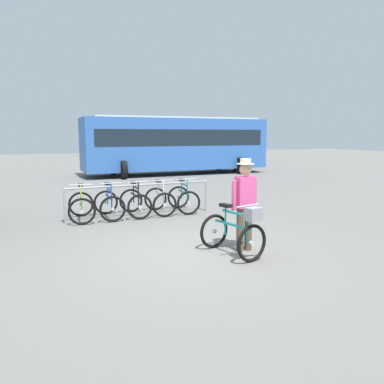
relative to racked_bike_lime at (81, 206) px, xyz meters
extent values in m
plane|color=slate|center=(1.59, -3.56, -0.37)|extent=(80.00, 80.00, 0.00)
cylinder|color=#99999E|center=(-0.42, -0.19, 0.06)|extent=(0.06, 0.06, 0.85)
cylinder|color=#99999E|center=(3.43, -0.12, 0.06)|extent=(0.06, 0.06, 0.85)
cylinder|color=#99999E|center=(1.51, -0.15, 0.48)|extent=(3.85, 0.12, 0.05)
torus|color=black|center=(0.05, 0.51, -0.04)|extent=(0.67, 0.16, 0.66)
cylinder|color=#B7B7BC|center=(0.05, 0.51, -0.04)|extent=(0.09, 0.07, 0.08)
torus|color=black|center=(-0.05, -0.51, -0.04)|extent=(0.67, 0.16, 0.66)
cylinder|color=#B7B7BC|center=(-0.05, -0.51, -0.04)|extent=(0.09, 0.07, 0.08)
cube|color=#9ED14C|center=(0.00, 0.00, 0.19)|extent=(0.13, 0.92, 0.04)
cube|color=#9ED14C|center=(-0.01, -0.05, 0.41)|extent=(0.10, 0.61, 0.04)
cylinder|color=#9ED14C|center=(0.02, 0.18, 0.24)|extent=(0.03, 0.03, 0.55)
cube|color=black|center=(0.02, 0.18, 0.51)|extent=(0.15, 0.25, 0.06)
cylinder|color=#9ED14C|center=(-0.04, -0.38, 0.28)|extent=(0.03, 0.03, 0.63)
cylinder|color=#B7B7BC|center=(-0.04, -0.38, 0.59)|extent=(0.52, 0.08, 0.03)
torus|color=black|center=(0.71, 0.52, -0.04)|extent=(0.66, 0.09, 0.66)
cylinder|color=#B7B7BC|center=(0.71, 0.52, -0.04)|extent=(0.08, 0.06, 0.08)
torus|color=black|center=(0.69, -0.50, -0.04)|extent=(0.66, 0.09, 0.66)
cylinder|color=#B7B7BC|center=(0.69, -0.50, -0.04)|extent=(0.08, 0.06, 0.08)
cube|color=#2D56B7|center=(0.70, 0.01, 0.19)|extent=(0.06, 0.92, 0.04)
cube|color=#2D56B7|center=(0.70, -0.04, 0.41)|extent=(0.05, 0.61, 0.04)
cylinder|color=#2D56B7|center=(0.70, 0.20, 0.24)|extent=(0.03, 0.03, 0.55)
cube|color=black|center=(0.70, 0.20, 0.51)|extent=(0.13, 0.24, 0.06)
cylinder|color=#2D56B7|center=(0.69, -0.37, 0.28)|extent=(0.03, 0.03, 0.63)
cylinder|color=#B7B7BC|center=(0.69, -0.37, 0.59)|extent=(0.52, 0.04, 0.03)
torus|color=black|center=(1.41, 0.54, -0.04)|extent=(0.66, 0.11, 0.66)
cylinder|color=#B7B7BC|center=(1.41, 0.54, -0.04)|extent=(0.08, 0.07, 0.08)
torus|color=black|center=(1.39, -0.48, -0.04)|extent=(0.66, 0.11, 0.66)
cylinder|color=#B7B7BC|center=(1.39, -0.48, -0.04)|extent=(0.08, 0.07, 0.08)
cube|color=black|center=(1.40, 0.03, 0.19)|extent=(0.06, 0.92, 0.04)
cube|color=black|center=(1.40, -0.02, 0.41)|extent=(0.05, 0.61, 0.04)
cylinder|color=black|center=(1.41, 0.21, 0.24)|extent=(0.03, 0.03, 0.55)
cube|color=black|center=(1.41, 0.21, 0.51)|extent=(0.13, 0.24, 0.06)
cylinder|color=black|center=(1.39, -0.36, 0.28)|extent=(0.03, 0.03, 0.63)
cylinder|color=#B7B7BC|center=(1.39, -0.36, 0.59)|extent=(0.52, 0.04, 0.03)
torus|color=black|center=(2.14, 0.55, -0.04)|extent=(0.66, 0.13, 0.66)
cylinder|color=#B7B7BC|center=(2.14, 0.55, -0.04)|extent=(0.08, 0.07, 0.08)
torus|color=black|center=(2.06, -0.47, -0.04)|extent=(0.66, 0.13, 0.66)
cylinder|color=#B7B7BC|center=(2.06, -0.47, -0.04)|extent=(0.08, 0.07, 0.08)
cube|color=silver|center=(2.10, 0.04, 0.19)|extent=(0.10, 0.92, 0.04)
cube|color=silver|center=(2.10, -0.01, 0.41)|extent=(0.08, 0.61, 0.04)
cylinder|color=silver|center=(2.11, 0.22, 0.24)|extent=(0.03, 0.03, 0.55)
cube|color=black|center=(2.11, 0.22, 0.51)|extent=(0.14, 0.25, 0.06)
cylinder|color=silver|center=(2.07, -0.35, 0.28)|extent=(0.03, 0.03, 0.63)
cylinder|color=#B7B7BC|center=(2.07, -0.35, 0.59)|extent=(0.52, 0.07, 0.03)
torus|color=black|center=(2.85, 0.56, -0.04)|extent=(0.66, 0.14, 0.66)
cylinder|color=#B7B7BC|center=(2.85, 0.56, -0.04)|extent=(0.09, 0.07, 0.08)
torus|color=black|center=(2.75, -0.46, -0.04)|extent=(0.66, 0.14, 0.66)
cylinder|color=#B7B7BC|center=(2.75, -0.46, -0.04)|extent=(0.09, 0.07, 0.08)
cube|color=teal|center=(2.80, 0.05, 0.19)|extent=(0.12, 0.92, 0.04)
cube|color=teal|center=(2.79, 0.00, 0.41)|extent=(0.09, 0.61, 0.04)
cylinder|color=teal|center=(2.82, 0.24, 0.24)|extent=(0.03, 0.03, 0.55)
cube|color=black|center=(2.82, 0.24, 0.51)|extent=(0.14, 0.25, 0.06)
cylinder|color=teal|center=(2.76, -0.33, 0.28)|extent=(0.03, 0.03, 0.63)
cylinder|color=#B7B7BC|center=(2.76, -0.33, 0.59)|extent=(0.52, 0.08, 0.03)
torus|color=black|center=(2.02, -3.45, -0.04)|extent=(0.66, 0.20, 0.66)
cylinder|color=#B7B7BC|center=(2.02, -3.45, -0.04)|extent=(0.09, 0.08, 0.08)
torus|color=black|center=(2.24, -4.45, -0.04)|extent=(0.66, 0.20, 0.66)
cylinder|color=#B7B7BC|center=(2.24, -4.45, -0.04)|extent=(0.09, 0.08, 0.08)
cube|color=teal|center=(2.13, -3.95, 0.19)|extent=(0.23, 0.90, 0.04)
cube|color=teal|center=(2.14, -4.00, 0.41)|extent=(0.17, 0.61, 0.04)
cylinder|color=teal|center=(2.09, -3.77, 0.24)|extent=(0.03, 0.03, 0.55)
cube|color=black|center=(2.09, -3.77, 0.51)|extent=(0.17, 0.26, 0.06)
cylinder|color=teal|center=(2.21, -4.33, 0.28)|extent=(0.03, 0.03, 0.63)
cylinder|color=#B7B7BC|center=(2.21, -4.33, 0.59)|extent=(0.51, 0.14, 0.03)
cube|color=gray|center=(2.24, -4.47, 0.47)|extent=(0.30, 0.25, 0.22)
cylinder|color=brown|center=(2.37, -3.83, 0.04)|extent=(0.14, 0.14, 0.82)
cylinder|color=brown|center=(2.55, -3.82, 0.04)|extent=(0.14, 0.14, 0.82)
cube|color=#E54C8C|center=(2.46, -3.83, 0.74)|extent=(0.35, 0.21, 0.58)
cylinder|color=#E54C8C|center=(2.24, -3.81, 0.69)|extent=(0.09, 0.09, 0.55)
cylinder|color=#E54C8C|center=(2.68, -3.80, 0.69)|extent=(0.09, 0.09, 0.55)
sphere|color=tan|center=(2.46, -3.83, 1.16)|extent=(0.22, 0.22, 0.22)
cylinder|color=beige|center=(2.46, -3.83, 1.26)|extent=(0.32, 0.32, 0.02)
cylinder|color=beige|center=(2.46, -3.83, 1.31)|extent=(0.20, 0.20, 0.09)
cube|color=#3366B7|center=(6.36, 9.88, 1.28)|extent=(10.00, 2.51, 2.70)
cube|color=#19232D|center=(6.36, 9.88, 1.63)|extent=(9.20, 2.53, 0.84)
cube|color=silver|center=(6.36, 9.88, 2.67)|extent=(9.00, 2.26, 0.08)
cylinder|color=black|center=(3.11, 8.63, 0.08)|extent=(0.25, 0.90, 0.90)
cylinder|color=black|center=(3.11, 11.13, 0.08)|extent=(0.25, 0.90, 0.90)
cylinder|color=black|center=(9.61, 8.62, 0.08)|extent=(0.25, 0.90, 0.90)
cylinder|color=black|center=(9.61, 11.12, 0.08)|extent=(0.25, 0.90, 0.90)
camera|label=1|loc=(-1.19, -9.83, 1.79)|focal=35.83mm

